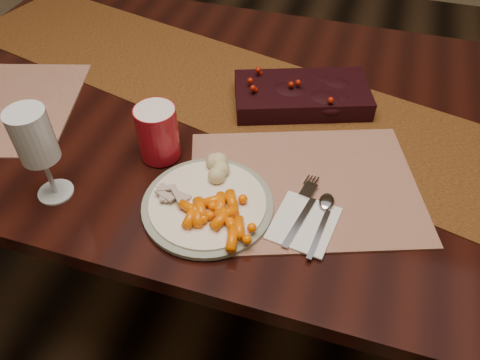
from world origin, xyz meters
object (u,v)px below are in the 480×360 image
(baby_carrots, at_px, (217,214))
(turkey_shreds, at_px, (170,193))
(dining_table, at_px, (258,214))
(dinner_plate, at_px, (208,204))
(centerpiece, at_px, (302,92))
(wine_glass, at_px, (41,156))
(napkin, at_px, (304,223))
(placemat_main, at_px, (304,185))
(red_cup, at_px, (158,133))
(mashed_potatoes, at_px, (215,164))

(baby_carrots, relative_size, turkey_shreds, 1.57)
(dining_table, distance_m, dinner_plate, 0.50)
(centerpiece, bearing_deg, wine_glass, -132.97)
(dinner_plate, distance_m, napkin, 0.19)
(placemat_main, distance_m, wine_glass, 0.50)
(placemat_main, relative_size, red_cup, 3.85)
(placemat_main, height_order, wine_glass, wine_glass)
(baby_carrots, height_order, turkey_shreds, baby_carrots)
(mashed_potatoes, bearing_deg, dinner_plate, -80.98)
(centerpiece, distance_m, placemat_main, 0.28)
(dinner_plate, relative_size, wine_glass, 1.26)
(centerpiece, height_order, red_cup, red_cup)
(napkin, bearing_deg, turkey_shreds, -167.76)
(red_cup, bearing_deg, placemat_main, 0.13)
(turkey_shreds, xyz_separation_m, napkin, (0.26, 0.02, -0.02))
(wine_glass, bearing_deg, centerpiece, 47.03)
(dining_table, distance_m, placemat_main, 0.46)
(placemat_main, bearing_deg, napkin, -97.76)
(centerpiece, relative_size, baby_carrots, 2.56)
(mashed_potatoes, relative_size, red_cup, 0.69)
(dining_table, relative_size, turkey_shreds, 23.17)
(mashed_potatoes, bearing_deg, turkey_shreds, -123.78)
(placemat_main, xyz_separation_m, red_cup, (-0.31, -0.00, 0.06))
(dinner_plate, distance_m, turkey_shreds, 0.07)
(dinner_plate, relative_size, red_cup, 2.14)
(centerpiece, height_order, dinner_plate, centerpiece)
(centerpiece, bearing_deg, dining_table, -145.44)
(dining_table, height_order, dinner_plate, dinner_plate)
(placemat_main, height_order, red_cup, red_cup)
(baby_carrots, xyz_separation_m, turkey_shreds, (-0.10, 0.03, -0.00))
(mashed_potatoes, relative_size, wine_glass, 0.41)
(turkey_shreds, distance_m, red_cup, 0.15)
(napkin, height_order, wine_glass, wine_glass)
(mashed_potatoes, bearing_deg, dining_table, 82.61)
(placemat_main, relative_size, turkey_shreds, 5.83)
(napkin, bearing_deg, wine_glass, -164.75)
(red_cup, bearing_deg, baby_carrots, -39.17)
(dining_table, height_order, placemat_main, placemat_main)
(centerpiece, bearing_deg, placemat_main, -76.64)
(centerpiece, bearing_deg, turkey_shreds, -113.96)
(placemat_main, relative_size, napkin, 3.54)
(centerpiece, height_order, turkey_shreds, centerpiece)
(dinner_plate, bearing_deg, turkey_shreds, -173.45)
(dining_table, xyz_separation_m, centerpiece, (0.08, 0.06, 0.41))
(mashed_potatoes, distance_m, napkin, 0.21)
(red_cup, bearing_deg, napkin, -16.55)
(placemat_main, distance_m, turkey_shreds, 0.27)
(placemat_main, xyz_separation_m, mashed_potatoes, (-0.18, -0.03, 0.04))
(dining_table, bearing_deg, turkey_shreds, -105.27)
(centerpiece, distance_m, napkin, 0.38)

